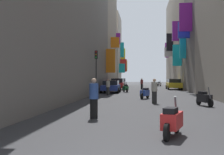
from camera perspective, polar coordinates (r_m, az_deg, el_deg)
ground_plane at (r=33.78m, az=6.71°, el=-2.84°), size 140.00×140.00×0.00m
building_left_near at (r=22.97m, az=-14.00°, el=14.80°), size 7.19×34.25×15.10m
building_left_mid_a at (r=46.33m, az=-3.58°, el=11.45°), size 7.25×13.57×21.73m
building_left_far at (r=59.72m, az=-1.27°, el=5.44°), size 7.38×9.55×14.65m
building_right_mid_a at (r=34.58m, az=20.17°, el=7.42°), size 7.36×7.28×12.26m
building_right_mid_b at (r=51.45m, az=15.52°, el=7.67°), size 7.38×26.83×17.06m
parked_car_blue at (r=30.96m, az=-0.22°, el=-1.78°), size 1.98×4.00×1.34m
parked_car_silver at (r=45.93m, az=1.69°, el=-1.09°), size 2.00×4.32×1.53m
parked_car_yellow at (r=40.15m, az=12.39°, el=-1.28°), size 1.97×4.44×1.47m
parked_car_red at (r=38.59m, az=1.11°, el=-1.30°), size 1.94×3.93×1.54m
scooter_black at (r=17.55m, az=18.13°, el=-3.99°), size 0.74×1.80×1.13m
scooter_red at (r=8.31m, az=12.02°, el=-8.50°), size 0.74×1.73×1.13m
scooter_white at (r=54.22m, az=9.52°, el=-1.27°), size 0.85×1.90×1.13m
scooter_blue at (r=22.39m, az=6.66°, el=-3.12°), size 0.78×1.73×1.13m
scooter_orange at (r=31.46m, az=8.48°, el=-2.21°), size 0.45×1.95×1.13m
scooter_green at (r=32.18m, az=2.75°, el=-2.16°), size 0.76×1.78×1.13m
pedestrian_crossing at (r=39.86m, az=6.03°, el=-1.29°), size 0.50×0.50×1.56m
pedestrian_near_left at (r=27.19m, az=-0.82°, el=-1.93°), size 0.38×0.38×1.54m
pedestrian_near_right at (r=18.44m, az=8.55°, el=-2.75°), size 0.39×0.39×1.61m
pedestrian_mid_street at (r=11.68m, az=-3.68°, el=-4.23°), size 0.39×0.39×1.66m
traffic_light_near_corner at (r=25.94m, az=-3.21°, el=2.55°), size 0.26×0.34×4.15m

